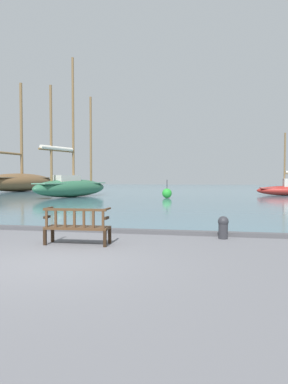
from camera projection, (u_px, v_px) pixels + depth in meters
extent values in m
plane|color=slate|center=(50.00, 263.00, 6.68)|extent=(160.00, 160.00, 0.00)
cube|color=slate|center=(190.00, 190.00, 49.81)|extent=(100.00, 80.00, 0.08)
cube|color=#4C4C50|center=(108.00, 230.00, 10.45)|extent=(40.00, 0.30, 0.12)
cube|color=black|center=(53.00, 234.00, 8.89)|extent=(0.07, 0.07, 0.42)
cube|color=black|center=(110.00, 235.00, 8.65)|extent=(0.07, 0.07, 0.42)
cube|color=black|center=(45.00, 237.00, 8.45)|extent=(0.07, 0.07, 0.42)
cube|color=black|center=(105.00, 238.00, 8.21)|extent=(0.07, 0.07, 0.42)
cube|color=#4C331E|center=(78.00, 228.00, 8.54)|extent=(1.62, 0.58, 0.06)
cube|color=#4C331E|center=(74.00, 210.00, 8.30)|extent=(1.60, 0.11, 0.06)
cube|color=#4C331E|center=(47.00, 219.00, 8.43)|extent=(0.06, 0.04, 0.41)
cube|color=#4C331E|center=(56.00, 219.00, 8.39)|extent=(0.06, 0.04, 0.41)
cube|color=#4C331E|center=(65.00, 219.00, 8.35)|extent=(0.06, 0.04, 0.41)
cube|color=#4C331E|center=(74.00, 219.00, 8.31)|extent=(0.06, 0.04, 0.41)
cube|color=#4C331E|center=(84.00, 220.00, 8.28)|extent=(0.06, 0.04, 0.41)
cube|color=#4C331E|center=(93.00, 220.00, 8.24)|extent=(0.06, 0.04, 0.41)
cube|color=#4C331E|center=(103.00, 220.00, 8.20)|extent=(0.06, 0.04, 0.41)
cube|color=black|center=(47.00, 217.00, 8.56)|extent=(0.07, 0.30, 0.06)
cube|color=#4C331E|center=(48.00, 208.00, 8.64)|extent=(0.08, 0.47, 0.04)
cube|color=black|center=(106.00, 218.00, 8.32)|extent=(0.07, 0.30, 0.06)
cube|color=#4C331E|center=(107.00, 209.00, 8.40)|extent=(0.08, 0.47, 0.04)
ellipsoid|color=#2D6647|center=(72.00, 188.00, 29.03)|extent=(4.74, 8.54, 1.51)
cube|color=#5B9375|center=(72.00, 183.00, 29.01)|extent=(3.93, 7.43, 0.08)
cube|color=beige|center=(67.00, 179.00, 28.46)|extent=(1.82, 2.54, 0.64)
cylinder|color=brown|center=(73.00, 121.00, 28.98)|extent=(0.20, 0.20, 10.56)
cylinder|color=brown|center=(57.00, 150.00, 27.47)|extent=(1.44, 3.60, 0.16)
cylinder|color=silver|center=(57.00, 148.00, 27.47)|extent=(1.46, 3.30, 0.32)
cylinder|color=brown|center=(91.00, 140.00, 31.00)|extent=(0.20, 0.20, 7.74)
cylinder|color=brown|center=(51.00, 134.00, 26.89)|extent=(0.20, 0.20, 7.67)
ellipsoid|color=maroon|center=(286.00, 191.00, 31.82)|extent=(5.23, 1.61, 0.88)
cube|color=#C6514C|center=(286.00, 188.00, 31.81)|extent=(4.60, 1.22, 0.08)
cylinder|color=brown|center=(285.00, 160.00, 31.73)|extent=(0.15, 0.15, 5.09)
ellipsoid|color=brown|center=(20.00, 182.00, 41.60)|extent=(5.55, 12.27, 2.19)
cube|color=#997A5B|center=(20.00, 177.00, 41.57)|extent=(4.45, 10.72, 0.08)
cylinder|color=brown|center=(21.00, 130.00, 41.62)|extent=(0.34, 0.34, 11.41)
cylinder|color=brown|center=(4.00, 153.00, 39.11)|extent=(1.32, 5.62, 0.27)
cylinder|color=#2D2D33|center=(223.00, 230.00, 9.34)|extent=(0.26, 0.26, 0.48)
sphere|color=#2D2D33|center=(223.00, 221.00, 9.33)|extent=(0.29, 0.29, 0.29)
sphere|color=green|center=(167.00, 193.00, 27.41)|extent=(0.77, 0.77, 0.77)
cylinder|color=#2D2D33|center=(167.00, 184.00, 27.38)|extent=(0.06, 0.06, 0.70)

